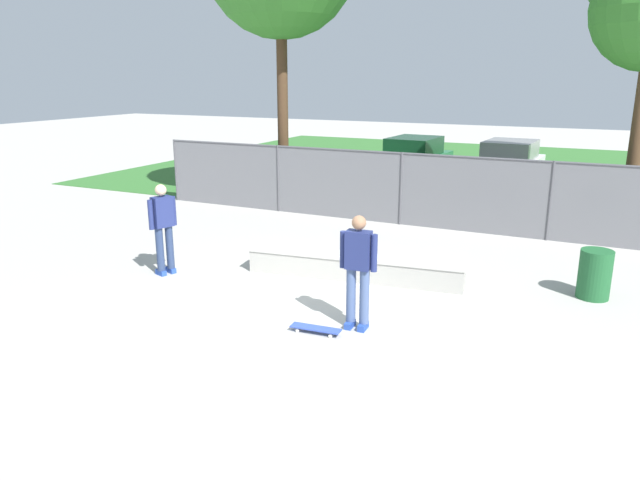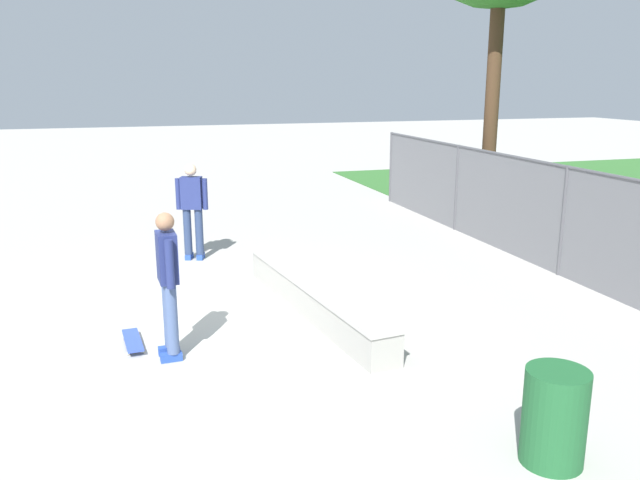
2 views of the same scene
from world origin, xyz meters
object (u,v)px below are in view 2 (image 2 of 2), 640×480
Objects in this scene: skateboard at (133,340)px; bystander at (192,207)px; concrete_ledge at (314,297)px; skateboarder at (168,279)px; trash_bin at (554,417)px.

bystander reaches higher than skateboard.
concrete_ledge is 2.36× the size of skateboarder.
skateboarder is 1.16m from skateboard.
trash_bin is (3.81, 3.50, 0.37)m from skateboard.
skateboard is (0.43, -2.57, -0.18)m from concrete_ledge.
trash_bin reaches higher than skateboard.
skateboard is at bearing -137.77° from skateboarder.
trash_bin reaches higher than concrete_ledge.
trash_bin is (7.75, 2.25, -0.57)m from bystander.
concrete_ledge is 2.43m from skateboarder.
bystander is (-3.94, 1.25, 0.94)m from skateboard.
skateboarder reaches higher than trash_bin.
trash_bin is at bearing 42.53° from skateboard.
skateboard is at bearing -80.49° from concrete_ledge.
bystander is at bearing -163.83° from trash_bin.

